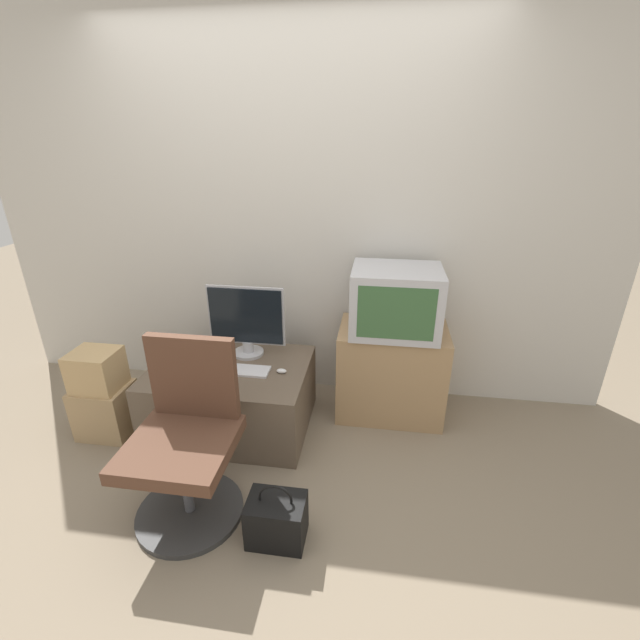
{
  "coord_description": "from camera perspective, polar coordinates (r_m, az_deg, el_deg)",
  "views": [
    {
      "loc": [
        0.6,
        -1.56,
        1.81
      ],
      "look_at": [
        0.22,
        0.97,
        0.7
      ],
      "focal_mm": 24.0,
      "sensor_mm": 36.0,
      "label": 1
    }
  ],
  "objects": [
    {
      "name": "office_chair",
      "position": [
        2.3,
        -17.38,
        -15.57
      ],
      "size": [
        0.54,
        0.54,
        0.91
      ],
      "color": "#333333",
      "rests_on": "ground_plane"
    },
    {
      "name": "cardboard_box_upper",
      "position": [
        3.0,
        -27.65,
        -5.92
      ],
      "size": [
        0.28,
        0.24,
        0.25
      ],
      "color": "tan",
      "rests_on": "cardboard_box_lower"
    },
    {
      "name": "handbag",
      "position": [
        2.26,
        -5.81,
        -24.92
      ],
      "size": [
        0.28,
        0.2,
        0.33
      ],
      "color": "black",
      "rests_on": "ground_plane"
    },
    {
      "name": "ground_plane",
      "position": [
        2.46,
        -9.28,
        -24.18
      ],
      "size": [
        12.0,
        12.0,
        0.0
      ],
      "primitive_type": "plane",
      "color": "#7F705B"
    },
    {
      "name": "cardboard_box_lower",
      "position": [
        3.15,
        -26.64,
        -10.66
      ],
      "size": [
        0.33,
        0.27,
        0.34
      ],
      "color": "#A3845B",
      "rests_on": "ground_plane"
    },
    {
      "name": "mouse",
      "position": [
        2.68,
        -5.14,
        -6.79
      ],
      "size": [
        0.06,
        0.03,
        0.03
      ],
      "color": "silver",
      "rests_on": "desk"
    },
    {
      "name": "keyboard",
      "position": [
        2.73,
        -10.23,
        -6.61
      ],
      "size": [
        0.33,
        0.14,
        0.01
      ],
      "color": "silver",
      "rests_on": "desk"
    },
    {
      "name": "crt_tv",
      "position": [
        2.74,
        10.04,
        2.54
      ],
      "size": [
        0.55,
        0.44,
        0.42
      ],
      "color": "#B7B7BC",
      "rests_on": "side_stand"
    },
    {
      "name": "desk",
      "position": [
        2.92,
        -11.6,
        -9.87
      ],
      "size": [
        1.0,
        0.74,
        0.45
      ],
      "color": "brown",
      "rests_on": "ground_plane"
    },
    {
      "name": "main_monitor",
      "position": [
        2.83,
        -9.79,
        -0.11
      ],
      "size": [
        0.51,
        0.2,
        0.48
      ],
      "color": "#B2B2B7",
      "rests_on": "desk"
    },
    {
      "name": "side_stand",
      "position": [
        3.0,
        9.42,
        -6.7
      ],
      "size": [
        0.71,
        0.47,
        0.63
      ],
      "color": "#A37F56",
      "rests_on": "ground_plane"
    },
    {
      "name": "wall_back",
      "position": [
        2.99,
        -3.34,
        13.67
      ],
      "size": [
        4.4,
        0.05,
        2.6
      ],
      "color": "beige",
      "rests_on": "ground_plane"
    }
  ]
}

